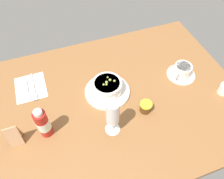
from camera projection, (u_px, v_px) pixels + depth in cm
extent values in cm
cube|color=brown|center=(120.00, 99.00, 99.44)|extent=(110.00, 84.00, 3.00)
cylinder|color=white|center=(107.00, 91.00, 99.51)|extent=(20.48, 20.48, 1.20)
cylinder|color=white|center=(107.00, 87.00, 96.79)|extent=(13.07, 13.07, 5.71)
cylinder|color=beige|center=(107.00, 84.00, 95.17)|extent=(11.24, 11.24, 1.60)
sphere|color=#92A145|center=(107.00, 82.00, 94.55)|extent=(1.29, 1.29, 1.29)
sphere|color=#92A145|center=(104.00, 85.00, 93.73)|extent=(1.00, 1.00, 1.00)
sphere|color=#92A145|center=(110.00, 80.00, 95.36)|extent=(1.29, 1.29, 1.29)
sphere|color=#92A145|center=(108.00, 77.00, 96.27)|extent=(0.89, 0.89, 0.89)
sphere|color=#92A145|center=(114.00, 81.00, 95.01)|extent=(1.13, 1.13, 1.13)
sphere|color=#92A145|center=(106.00, 84.00, 93.78)|extent=(1.03, 1.03, 1.03)
cube|color=white|center=(31.00, 87.00, 101.59)|extent=(13.77, 16.15, 0.30)
cube|color=silver|center=(33.00, 85.00, 102.11)|extent=(1.24, 14.00, 0.50)
cube|color=silver|center=(35.00, 97.00, 97.58)|extent=(2.21, 3.61, 0.40)
cube|color=silver|center=(27.00, 86.00, 101.53)|extent=(1.04, 13.00, 0.50)
ellipsoid|color=silver|center=(28.00, 97.00, 97.43)|extent=(2.40, 4.00, 0.60)
cylinder|color=white|center=(181.00, 74.00, 106.26)|extent=(13.61, 13.61, 0.90)
cylinder|color=white|center=(183.00, 70.00, 103.84)|extent=(8.28, 8.28, 5.26)
cylinder|color=#32240F|center=(184.00, 67.00, 102.16)|extent=(7.04, 7.04, 1.00)
torus|color=white|center=(177.00, 76.00, 101.21)|extent=(3.51, 2.51, 3.60)
cylinder|color=white|center=(224.00, 89.00, 98.10)|extent=(4.99, 4.99, 4.79)
cylinder|color=white|center=(113.00, 129.00, 88.21)|extent=(6.05, 6.05, 0.40)
cylinder|color=white|center=(113.00, 124.00, 85.27)|extent=(0.80, 0.80, 7.07)
cylinder|color=white|center=(113.00, 112.00, 78.09)|extent=(5.16, 5.16, 11.15)
cylinder|color=#F5E1C0|center=(113.00, 114.00, 79.40)|extent=(4.23, 4.23, 6.69)
cylinder|color=#513212|center=(145.00, 107.00, 92.42)|extent=(4.87, 4.87, 4.04)
cylinder|color=yellow|center=(146.00, 104.00, 90.52)|extent=(5.11, 5.11, 0.80)
cylinder|color=#B21E19|center=(43.00, 124.00, 82.02)|extent=(4.86, 4.86, 13.90)
cylinder|color=white|center=(43.00, 124.00, 82.24)|extent=(4.95, 4.95, 5.28)
cylinder|color=silver|center=(38.00, 113.00, 75.90)|extent=(3.16, 3.16, 1.64)
cube|color=tan|center=(14.00, 137.00, 80.67)|extent=(5.07, 2.62, 10.18)
cube|color=tan|center=(13.00, 132.00, 81.96)|extent=(5.07, 2.62, 10.18)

